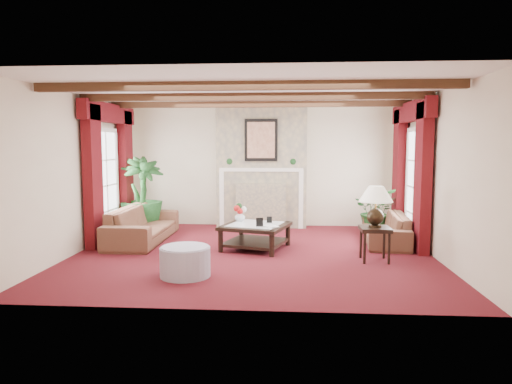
# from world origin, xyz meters

# --- Properties ---
(floor) EXTENTS (6.00, 6.00, 0.00)m
(floor) POSITION_xyz_m (0.00, 0.00, 0.00)
(floor) COLOR #4E0E17
(floor) RESTS_ON ground
(ceiling) EXTENTS (6.00, 6.00, 0.00)m
(ceiling) POSITION_xyz_m (0.00, 0.00, 2.70)
(ceiling) COLOR white
(ceiling) RESTS_ON floor
(back_wall) EXTENTS (6.00, 0.02, 2.70)m
(back_wall) POSITION_xyz_m (0.00, 2.75, 1.35)
(back_wall) COLOR beige
(back_wall) RESTS_ON ground
(left_wall) EXTENTS (0.02, 5.50, 2.70)m
(left_wall) POSITION_xyz_m (-3.00, 0.00, 1.35)
(left_wall) COLOR beige
(left_wall) RESTS_ON ground
(right_wall) EXTENTS (0.02, 5.50, 2.70)m
(right_wall) POSITION_xyz_m (3.00, 0.00, 1.35)
(right_wall) COLOR beige
(right_wall) RESTS_ON ground
(ceiling_beams) EXTENTS (6.00, 3.00, 0.12)m
(ceiling_beams) POSITION_xyz_m (0.00, 0.00, 2.64)
(ceiling_beams) COLOR #321D10
(ceiling_beams) RESTS_ON ceiling
(fireplace) EXTENTS (2.00, 0.52, 2.70)m
(fireplace) POSITION_xyz_m (0.00, 2.55, 2.70)
(fireplace) COLOR tan
(fireplace) RESTS_ON ground
(french_door_left) EXTENTS (0.10, 1.10, 2.16)m
(french_door_left) POSITION_xyz_m (-2.97, 1.00, 2.13)
(french_door_left) COLOR white
(french_door_left) RESTS_ON ground
(french_door_right) EXTENTS (0.10, 1.10, 2.16)m
(french_door_right) POSITION_xyz_m (2.97, 1.00, 2.13)
(french_door_right) COLOR white
(french_door_right) RESTS_ON ground
(curtains_left) EXTENTS (0.20, 2.40, 2.55)m
(curtains_left) POSITION_xyz_m (-2.86, 1.00, 2.55)
(curtains_left) COLOR #42080F
(curtains_left) RESTS_ON ground
(curtains_right) EXTENTS (0.20, 2.40, 2.55)m
(curtains_right) POSITION_xyz_m (2.86, 1.00, 2.55)
(curtains_right) COLOR #42080F
(curtains_right) RESTS_ON ground
(sofa_left) EXTENTS (2.24, 0.66, 0.87)m
(sofa_left) POSITION_xyz_m (-2.19, 0.82, 0.44)
(sofa_left) COLOR #380F16
(sofa_left) RESTS_ON ground
(sofa_right) EXTENTS (2.00, 0.92, 0.74)m
(sofa_right) POSITION_xyz_m (2.44, 1.02, 0.37)
(sofa_right) COLOR #380F16
(sofa_right) RESTS_ON ground
(potted_palm) EXTENTS (2.49, 2.49, 0.90)m
(potted_palm) POSITION_xyz_m (-2.49, 1.72, 0.45)
(potted_palm) COLOR black
(potted_palm) RESTS_ON ground
(small_plant) EXTENTS (1.18, 1.25, 0.76)m
(small_plant) POSITION_xyz_m (2.44, 1.90, 0.38)
(small_plant) COLOR black
(small_plant) RESTS_ON ground
(coffee_table) EXTENTS (1.33, 1.33, 0.44)m
(coffee_table) POSITION_xyz_m (0.02, 0.32, 0.22)
(coffee_table) COLOR black
(coffee_table) RESTS_ON ground
(side_table) EXTENTS (0.48, 0.48, 0.55)m
(side_table) POSITION_xyz_m (1.97, -0.43, 0.27)
(side_table) COLOR black
(side_table) RESTS_ON ground
(ottoman) EXTENTS (0.71, 0.71, 0.41)m
(ottoman) POSITION_xyz_m (-0.85, -1.47, 0.21)
(ottoman) COLOR #918B9D
(ottoman) RESTS_ON ground
(table_lamp) EXTENTS (0.53, 0.53, 0.67)m
(table_lamp) POSITION_xyz_m (1.97, -0.43, 0.88)
(table_lamp) COLOR black
(table_lamp) RESTS_ON side_table
(flower_vase) EXTENTS (0.23, 0.23, 0.19)m
(flower_vase) POSITION_xyz_m (-0.29, 0.61, 0.53)
(flower_vase) COLOR silver
(flower_vase) RESTS_ON coffee_table
(book) EXTENTS (0.22, 0.21, 0.28)m
(book) POSITION_xyz_m (0.21, 0.02, 0.58)
(book) COLOR black
(book) RESTS_ON coffee_table
(photo_frame_a) EXTENTS (0.12, 0.05, 0.16)m
(photo_frame_a) POSITION_xyz_m (0.11, 0.07, 0.52)
(photo_frame_a) COLOR black
(photo_frame_a) RESTS_ON coffee_table
(photo_frame_b) EXTENTS (0.10, 0.03, 0.12)m
(photo_frame_b) POSITION_xyz_m (0.26, 0.45, 0.50)
(photo_frame_b) COLOR black
(photo_frame_b) RESTS_ON coffee_table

